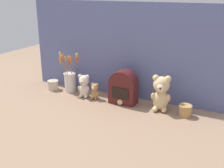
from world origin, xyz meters
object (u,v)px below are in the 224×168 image
(teddy_bear_medium, at_px, (84,85))
(teddy_bear_small, at_px, (95,91))
(teddy_bear_large, at_px, (161,92))
(decorative_tin_tall, at_px, (53,85))
(vintage_radio, at_px, (123,88))
(decorative_tin_short, at_px, (185,110))
(flower_vase, at_px, (70,79))

(teddy_bear_medium, bearing_deg, teddy_bear_small, -0.52)
(teddy_bear_large, bearing_deg, teddy_bear_small, -177.18)
(teddy_bear_medium, relative_size, teddy_bear_small, 1.43)
(teddy_bear_small, relative_size, decorative_tin_tall, 1.41)
(teddy_bear_large, bearing_deg, vintage_radio, 179.37)
(teddy_bear_large, relative_size, vintage_radio, 1.02)
(teddy_bear_medium, relative_size, decorative_tin_short, 2.07)
(teddy_bear_medium, xyz_separation_m, teddy_bear_small, (0.10, -0.00, -0.03))
(decorative_tin_tall, bearing_deg, decorative_tin_short, -0.64)
(vintage_radio, bearing_deg, teddy_bear_medium, -175.13)
(teddy_bear_large, height_order, vintage_radio, teddy_bear_large)
(vintage_radio, xyz_separation_m, decorative_tin_short, (0.46, -0.02, -0.08))
(teddy_bear_medium, height_order, teddy_bear_small, teddy_bear_medium)
(teddy_bear_large, relative_size, teddy_bear_small, 2.00)
(teddy_bear_large, relative_size, decorative_tin_short, 2.89)
(decorative_tin_short, bearing_deg, teddy_bear_medium, -179.10)
(flower_vase, bearing_deg, teddy_bear_small, -11.26)
(flower_vase, relative_size, decorative_tin_tall, 3.77)
(teddy_bear_medium, bearing_deg, teddy_bear_large, 2.29)
(decorative_tin_tall, bearing_deg, teddy_bear_large, -0.03)
(decorative_tin_tall, bearing_deg, teddy_bear_small, -3.52)
(vintage_radio, height_order, decorative_tin_short, vintage_radio)
(teddy_bear_large, height_order, teddy_bear_small, teddy_bear_large)
(decorative_tin_tall, distance_m, decorative_tin_short, 1.11)
(flower_vase, bearing_deg, decorative_tin_short, -2.35)
(flower_vase, xyz_separation_m, vintage_radio, (0.49, -0.02, 0.01))
(flower_vase, bearing_deg, vintage_radio, -2.79)
(vintage_radio, relative_size, decorative_tin_short, 2.84)
(flower_vase, bearing_deg, decorative_tin_tall, -170.25)
(teddy_bear_large, height_order, teddy_bear_medium, teddy_bear_large)
(teddy_bear_small, bearing_deg, decorative_tin_short, 1.10)
(vintage_radio, bearing_deg, decorative_tin_tall, -179.76)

